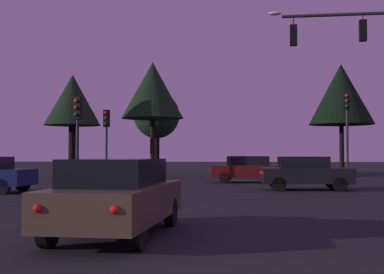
# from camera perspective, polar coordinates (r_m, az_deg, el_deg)

# --- Properties ---
(ground_plane) EXTENTS (168.00, 168.00, 0.00)m
(ground_plane) POSITION_cam_1_polar(r_m,az_deg,el_deg) (29.97, 4.53, -5.05)
(ground_plane) COLOR black
(ground_plane) RESTS_ON ground
(traffic_signal_mast_arm) EXTENTS (5.44, 0.54, 8.00)m
(traffic_signal_mast_arm) POSITION_cam_1_polar(r_m,az_deg,el_deg) (22.61, 18.83, 7.91)
(traffic_signal_mast_arm) COLOR #232326
(traffic_signal_mast_arm) RESTS_ON ground
(traffic_light_corner_left) EXTENTS (0.31, 0.36, 3.94)m
(traffic_light_corner_left) POSITION_cam_1_polar(r_m,az_deg,el_deg) (26.82, -9.59, 0.61)
(traffic_light_corner_left) COLOR #232326
(traffic_light_corner_left) RESTS_ON ground
(traffic_light_corner_right) EXTENTS (0.34, 0.37, 3.95)m
(traffic_light_corner_right) POSITION_cam_1_polar(r_m,az_deg,el_deg) (21.06, -12.74, 1.34)
(traffic_light_corner_right) COLOR #232326
(traffic_light_corner_right) RESTS_ON ground
(traffic_light_far_side) EXTENTS (0.35, 0.38, 4.87)m
(traffic_light_far_side) POSITION_cam_1_polar(r_m,az_deg,el_deg) (27.87, 17.02, 1.84)
(traffic_light_far_side) COLOR #232326
(traffic_light_far_side) RESTS_ON ground
(car_nearside_lane) EXTENTS (2.08, 4.57, 1.52)m
(car_nearside_lane) POSITION_cam_1_polar(r_m,az_deg,el_deg) (10.19, -8.43, -6.52)
(car_nearside_lane) COLOR #473828
(car_nearside_lane) RESTS_ON ground
(car_crossing_right) EXTENTS (4.08, 1.92, 1.52)m
(car_crossing_right) POSITION_cam_1_polar(r_m,az_deg,el_deg) (23.60, 12.62, -3.91)
(car_crossing_right) COLOR black
(car_crossing_right) RESTS_ON ground
(car_parked_lot) EXTENTS (4.56, 2.08, 1.52)m
(car_parked_lot) POSITION_cam_1_polar(r_m,az_deg,el_deg) (29.33, 6.56, -3.55)
(car_parked_lot) COLOR #4C0F0F
(car_parked_lot) RESTS_ON ground
(tree_behind_sign) EXTENTS (3.60, 3.60, 6.47)m
(tree_behind_sign) POSITION_cam_1_polar(r_m,az_deg,el_deg) (39.78, -3.98, 2.37)
(tree_behind_sign) COLOR black
(tree_behind_sign) RESTS_ON ground
(tree_center_horizon) EXTENTS (4.24, 4.24, 7.94)m
(tree_center_horizon) POSITION_cam_1_polar(r_m,az_deg,el_deg) (34.91, -4.45, 5.22)
(tree_center_horizon) COLOR black
(tree_center_horizon) RESTS_ON ground
(tree_right_cluster) EXTENTS (3.49, 3.49, 6.62)m
(tree_right_cluster) POSITION_cam_1_polar(r_m,az_deg,el_deg) (32.72, -13.27, 3.97)
(tree_right_cluster) COLOR black
(tree_right_cluster) RESTS_ON ground
(tree_lot_edge) EXTENTS (5.29, 5.29, 9.10)m
(tree_lot_edge) POSITION_cam_1_polar(r_m,az_deg,el_deg) (43.66, 16.40, 4.62)
(tree_lot_edge) COLOR black
(tree_lot_edge) RESTS_ON ground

